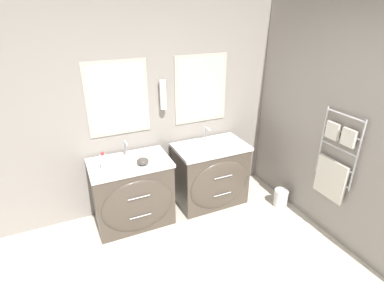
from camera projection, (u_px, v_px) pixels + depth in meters
wall_back at (142, 110)px, 3.59m from camera, size 5.10×0.16×2.60m
wall_right at (334, 123)px, 3.21m from camera, size 0.13×4.35×2.60m
vanity_left at (133, 193)px, 3.53m from camera, size 0.91×0.63×0.83m
vanity_right at (211, 174)px, 3.93m from camera, size 0.91×0.63×0.83m
faucet_left at (126, 149)px, 3.47m from camera, size 0.17×0.13×0.21m
faucet_right at (206, 134)px, 3.86m from camera, size 0.17×0.13×0.21m
toiletry_bottle at (104, 162)px, 3.17m from camera, size 0.06×0.06×0.21m
amenity_bowl at (143, 161)px, 3.32m from camera, size 0.13×0.13×0.08m
soap_dish at (203, 150)px, 3.63m from camera, size 0.09×0.06×0.04m
waste_bin at (281, 198)px, 3.97m from camera, size 0.18×0.18×0.24m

